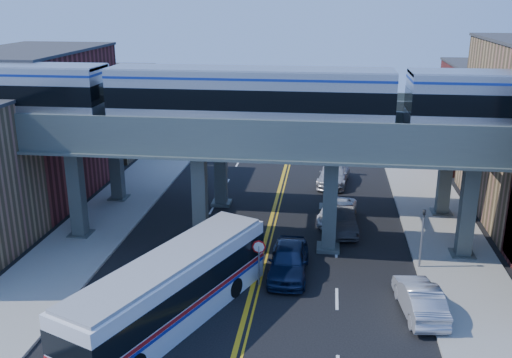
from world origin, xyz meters
The scene contains 17 objects.
ground centered at (0.00, 0.00, 0.00)m, with size 120.00×120.00×0.00m, color black.
sidewalk_west centered at (-11.50, 10.00, 0.08)m, with size 5.00×70.00×0.16m, color gray.
sidewalk_east centered at (11.50, 10.00, 0.08)m, with size 5.00×70.00×0.16m, color gray.
building_west_b centered at (-18.50, 16.00, 5.50)m, with size 8.00×14.00×11.00m, color maroon.
building_west_c centered at (-18.50, 29.00, 4.00)m, with size 8.00×10.00×8.00m, color #94774C.
building_east_c centered at (18.50, 29.00, 4.50)m, with size 8.00×10.00×9.00m, color maroon.
elevated_viaduct_near centered at (0.00, 8.00, 6.47)m, with size 52.00×3.60×7.40m.
elevated_viaduct_far centered at (0.00, 15.00, 6.47)m, with size 52.00×3.60×7.40m.
transit_train centered at (-0.86, 8.00, 9.40)m, with size 50.54×3.17×3.70m.
stop_sign centered at (0.30, 3.00, 1.76)m, with size 0.76×0.09×2.63m.
traffic_signal centered at (9.20, 6.00, 2.30)m, with size 0.15×0.18×4.10m.
transit_bus centered at (-3.36, -1.18, 1.68)m, with size 7.56×12.75×3.26m.
car_lane_a centered at (1.80, 4.36, 0.90)m, with size 2.12×5.28×1.80m, color #0E1936.
car_lane_b centered at (4.75, 11.16, 0.83)m, with size 1.75×5.02×1.66m, color #323234.
car_lane_c centered at (4.57, 12.76, 0.70)m, with size 2.31×5.01×1.39m, color white.
car_lane_d centered at (4.35, 21.15, 0.82)m, with size 2.29×5.62×1.63m, color #B1B0B5.
car_parked_curb centered at (8.50, 1.12, 0.80)m, with size 1.69×4.84×1.60m, color #9B9B9F.
Camera 1 is at (3.65, -24.48, 15.00)m, focal length 40.00 mm.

